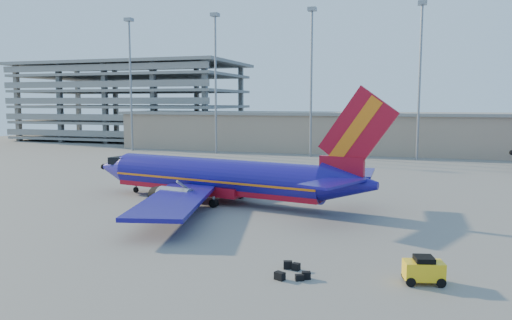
% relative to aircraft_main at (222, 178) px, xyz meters
% --- Properties ---
extents(ground, '(220.00, 220.00, 0.00)m').
position_rel_aircraft_main_xyz_m(ground, '(4.89, 1.33, -2.60)').
color(ground, slate).
rests_on(ground, ground).
extents(terminal_building, '(122.00, 16.00, 8.50)m').
position_rel_aircraft_main_xyz_m(terminal_building, '(14.89, 59.33, 1.71)').
color(terminal_building, gray).
rests_on(terminal_building, ground).
extents(parking_garage, '(62.00, 32.00, 21.40)m').
position_rel_aircraft_main_xyz_m(parking_garage, '(-57.11, 75.38, 9.13)').
color(parking_garage, slate).
rests_on(parking_garage, ground).
extents(light_mast_row, '(101.60, 1.60, 28.65)m').
position_rel_aircraft_main_xyz_m(light_mast_row, '(9.89, 47.33, 14.95)').
color(light_mast_row, gray).
rests_on(light_mast_row, ground).
extents(aircraft_main, '(35.70, 34.03, 12.19)m').
position_rel_aircraft_main_xyz_m(aircraft_main, '(0.00, 0.00, 0.00)').
color(aircraft_main, navy).
rests_on(aircraft_main, ground).
extents(baggage_tug, '(2.55, 1.89, 1.65)m').
position_rel_aircraft_main_xyz_m(baggage_tug, '(20.27, -18.86, -1.75)').
color(baggage_tug, yellow).
rests_on(baggage_tug, ground).
extents(luggage_pile, '(2.17, 2.69, 0.50)m').
position_rel_aircraft_main_xyz_m(luggage_pile, '(12.53, -19.84, -2.37)').
color(luggage_pile, black).
rests_on(luggage_pile, ground).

